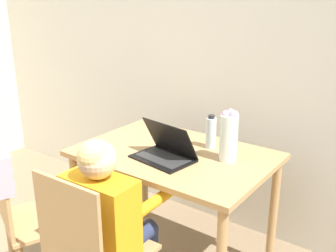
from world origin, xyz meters
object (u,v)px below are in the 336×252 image
object	(u,v)px
chair_spare	(18,196)
laptop	(166,150)
flower_vase	(229,136)
water_bottle	(211,132)
person_seated	(108,212)

from	to	relation	value
chair_spare	laptop	size ratio (longest dim) A/B	2.59
flower_vase	water_bottle	xyz separation A→B (m)	(-0.17, 0.11, -0.05)
laptop	water_bottle	size ratio (longest dim) A/B	1.76
laptop	chair_spare	bearing A→B (deg)	-123.10
person_seated	flower_vase	distance (m)	0.75
chair_spare	laptop	world-z (taller)	laptop
chair_spare	flower_vase	bearing A→B (deg)	-113.02
person_seated	water_bottle	bearing A→B (deg)	-99.48
chair_spare	water_bottle	size ratio (longest dim) A/B	4.56
chair_spare	laptop	xyz separation A→B (m)	(0.52, 0.60, 0.19)
flower_vase	water_bottle	size ratio (longest dim) A/B	1.43
laptop	person_seated	bearing A→B (deg)	-80.81
laptop	water_bottle	world-z (taller)	laptop
chair_spare	person_seated	distance (m)	0.54
person_seated	flower_vase	xyz separation A→B (m)	(0.28, 0.65, 0.25)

